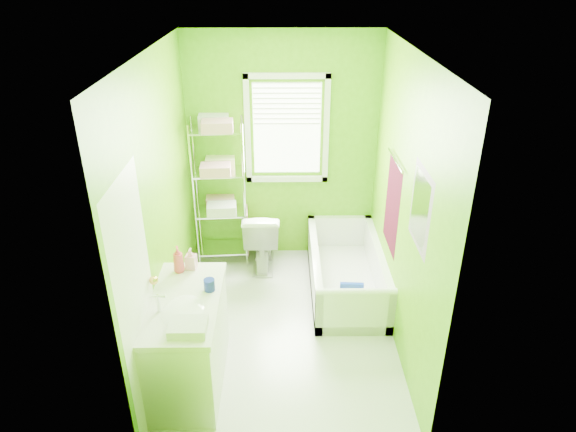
{
  "coord_description": "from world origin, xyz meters",
  "views": [
    {
      "loc": [
        0.01,
        -3.99,
        3.24
      ],
      "look_at": [
        0.05,
        0.25,
        1.09
      ],
      "focal_mm": 32.0,
      "sensor_mm": 36.0,
      "label": 1
    }
  ],
  "objects_px": {
    "bathtub": "(346,277)",
    "wire_shelf_unit": "(221,177)",
    "toilet": "(262,237)",
    "vanity": "(188,339)"
  },
  "relations": [
    {
      "from": "bathtub",
      "to": "wire_shelf_unit",
      "type": "relative_size",
      "value": 0.93
    },
    {
      "from": "bathtub",
      "to": "toilet",
      "type": "bearing_deg",
      "value": 150.53
    },
    {
      "from": "toilet",
      "to": "vanity",
      "type": "bearing_deg",
      "value": 73.58
    },
    {
      "from": "bathtub",
      "to": "toilet",
      "type": "xyz_separation_m",
      "value": [
        -0.91,
        0.52,
        0.2
      ]
    },
    {
      "from": "toilet",
      "to": "wire_shelf_unit",
      "type": "xyz_separation_m",
      "value": [
        -0.45,
        0.13,
        0.7
      ]
    },
    {
      "from": "toilet",
      "to": "wire_shelf_unit",
      "type": "distance_m",
      "value": 0.84
    },
    {
      "from": "vanity",
      "to": "wire_shelf_unit",
      "type": "height_order",
      "value": "wire_shelf_unit"
    },
    {
      "from": "bathtub",
      "to": "vanity",
      "type": "distance_m",
      "value": 1.98
    },
    {
      "from": "wire_shelf_unit",
      "to": "toilet",
      "type": "bearing_deg",
      "value": -16.44
    },
    {
      "from": "vanity",
      "to": "toilet",
      "type": "bearing_deg",
      "value": 73.51
    }
  ]
}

